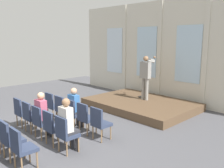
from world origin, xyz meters
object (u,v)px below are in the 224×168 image
Objects in this scene: audience_r0_c2 at (75,106)px; chair_r1_c2 at (41,120)px; chair_r0_c3 at (86,116)px; chair_r1_c4 at (65,132)px; chair_r2_c2 at (0,130)px; chair_r1_c1 at (30,115)px; chair_r0_c0 at (52,104)px; chair_r1_c3 at (52,126)px; audience_r1_c4 at (68,123)px; chair_r2_c3 at (10,137)px; chair_r1_c0 at (21,111)px; chair_r0_c2 at (73,112)px; chair_r0_c4 at (100,122)px; chair_r0_c1 at (62,108)px; mic_stand at (142,90)px; speaker at (146,74)px; audience_r1_c2 at (43,113)px; chair_r2_c4 at (21,146)px.

audience_r0_c2 reaches higher than chair_r1_c2.
audience_r0_c2 is 0.65m from chair_r0_c3.
chair_r2_c2 is at bearing -138.57° from chair_r1_c4.
chair_r0_c0 is at bearing 119.54° from chair_r1_c1.
chair_r1_c3 and chair_r1_c4 have the same top height.
audience_r1_c4 is at bearing -58.61° from chair_r0_c3.
chair_r2_c3 is at bearing -74.73° from audience_r0_c2.
chair_r0_c3 is at bearing 41.43° from chair_r1_c1.
audience_r1_c4 is 1.73m from chair_r2_c2.
chair_r1_c0 is 1.87m from chair_r1_c3.
chair_r0_c2 is 1.25m from chair_r0_c4.
chair_r0_c4 is (1.87, 0.00, 0.00)m from chair_r0_c1.
audience_r1_c4 is (1.60, -4.80, 0.13)m from mic_stand.
chair_r0_c3 is at bearing 0.00° from chair_r0_c1.
chair_r0_c2 is at bearing -89.88° from speaker.
speaker is at bearing 90.08° from chair_r2_c2.
chair_r0_c1 is 1.21m from audience_r1_c2.
chair_r1_c1 is at bearing -90.00° from chair_r0_c1.
chair_r1_c4 is at bearing -3.73° from audience_r1_c2.
audience_r1_c4 is (1.87, 0.08, 0.23)m from chair_r1_c1.
chair_r1_c2 is (0.01, -4.67, -0.81)m from speaker.
audience_r1_c2 is 1.41× the size of chair_r1_c3.
chair_r0_c2 is 1.26m from chair_r1_c1.
chair_r2_c2 is at bearing -60.46° from chair_r0_c0.
chair_r1_c0 is at bearing 180.00° from chair_r1_c1.
chair_r2_c3 is at bearing -30.47° from chair_r1_c0.
audience_r1_c4 is 1.20m from chair_r2_c4.
chair_r1_c2 and chair_r2_c3 have the same top height.
chair_r0_c3 is at bearing 30.47° from chair_r1_c0.
chair_r0_c0 and chair_r1_c3 have the same top height.
chair_r2_c3 is (0.63, -5.77, -0.81)m from speaker.
chair_r1_c2 is (0.00, -1.18, -0.18)m from audience_r0_c2.
chair_r1_c1 is at bearing -97.50° from speaker.
chair_r0_c1 is at bearing -172.40° from audience_r0_c2.
chair_r0_c3 is 1.10m from chair_r1_c3.
audience_r1_c2 is (0.62, 0.08, 0.20)m from chair_r1_c1.
chair_r1_c1 is (-1.25, -1.10, 0.00)m from chair_r0_c3.
chair_r1_c2 and chair_r2_c2 have the same top height.
mic_stand is at bearing 94.13° from chair_r1_c2.
chair_r2_c2 is at bearing -119.54° from chair_r1_c3.
chair_r1_c0 is 1.00× the size of chair_r2_c2.
chair_r0_c2 is at bearing 0.00° from chair_r0_c0.
chair_r2_c3 is at bearing -60.46° from chair_r0_c1.
chair_r0_c1 and chair_r2_c3 have the same top height.
audience_r1_c4 is (1.87, -1.02, 0.23)m from chair_r0_c1.
chair_r1_c3 is at bearing -7.44° from audience_r1_c2.
speaker is at bearing 105.26° from audience_r1_c4.
chair_r1_c4 is at bearing 0.00° from chair_r1_c0.
chair_r1_c2 is 0.21m from audience_r1_c2.
audience_r1_c4 reaches higher than chair_r0_c0.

